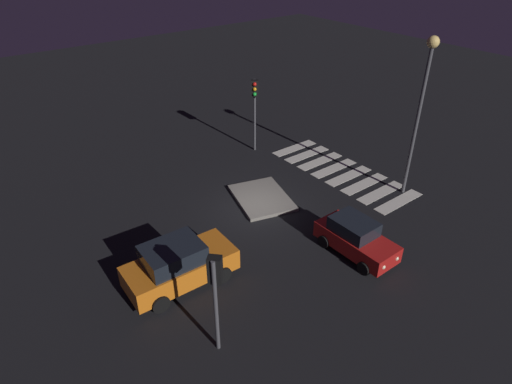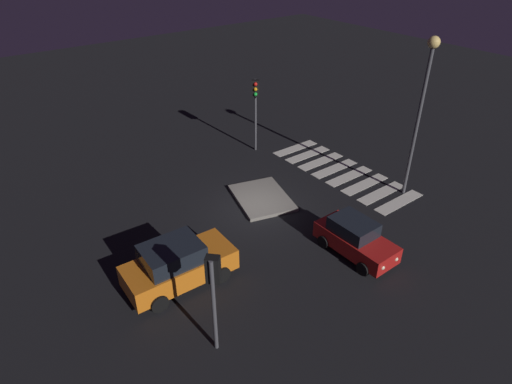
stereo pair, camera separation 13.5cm
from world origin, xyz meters
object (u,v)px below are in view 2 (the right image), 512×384
traffic_island (262,198)px  car_orange (178,264)px  car_red (355,238)px  street_lamp (423,93)px  traffic_light_east (255,98)px  traffic_light_west (213,281)px

traffic_island → car_orange: 7.13m
car_red → street_lamp: bearing=106.5°
car_red → car_orange: car_orange is taller
traffic_light_east → traffic_island: bearing=3.1°
car_red → street_lamp: size_ratio=0.46×
traffic_island → street_lamp: bearing=-122.3°
car_orange → traffic_light_west: 3.99m
car_red → street_lamp: (1.78, -5.95, 4.70)m
traffic_island → street_lamp: (-4.08, -6.45, 5.40)m
car_orange → street_lamp: size_ratio=0.55×
traffic_island → traffic_light_east: size_ratio=0.89×
traffic_island → traffic_light_east: traffic_light_east is taller
traffic_light_west → street_lamp: bearing=-33.9°
traffic_island → car_orange: (-2.91, 6.46, 0.86)m
car_red → traffic_light_east: 11.31m
traffic_light_east → street_lamp: 9.64m
traffic_light_east → street_lamp: street_lamp is taller
car_red → street_lamp: street_lamp is taller
traffic_island → traffic_light_west: traffic_light_west is taller
traffic_light_west → street_lamp: size_ratio=0.47×
traffic_island → traffic_light_west: 9.80m
car_orange → traffic_light_east: (7.69, -9.69, 2.51)m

